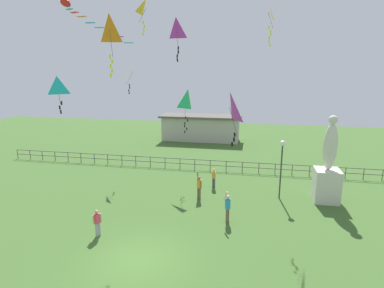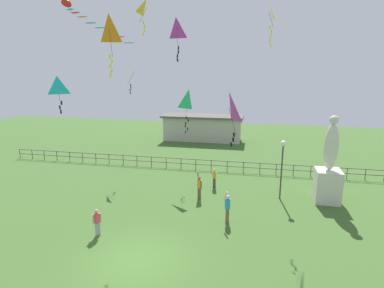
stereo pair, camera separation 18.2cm
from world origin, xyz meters
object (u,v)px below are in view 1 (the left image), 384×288
kite_7 (268,13)px  kite_4 (110,31)px  kite_8 (58,87)px  streamer_kite (71,3)px  person_0 (199,186)px  lamppost (282,156)px  person_3 (228,206)px  kite_1 (133,72)px  kite_6 (188,100)px  person_1 (97,221)px  statue_monument (327,174)px  person_2 (214,177)px  kite_5 (176,29)px  kite_0 (146,8)px  kite_3 (230,109)px

kite_7 → kite_4: bearing=-133.5°
kite_8 → streamer_kite: streamer_kite is taller
person_0 → streamer_kite: 13.79m
lamppost → person_3: (-3.21, -4.19, -2.01)m
kite_1 → kite_6: size_ratio=0.75×
person_1 → kite_6: (2.90, 9.51, 5.52)m
kite_1 → kite_6: (5.16, -2.05, -2.08)m
statue_monument → kite_6: (-9.94, 2.25, 4.48)m
person_2 → kite_6: 6.10m
lamppost → kite_5: bearing=-154.5°
kite_4 → kite_6: (1.79, 9.07, -3.99)m
kite_0 → person_1: bearing=-103.3°
kite_8 → person_0: bearing=42.8°
kite_4 → person_0: bearing=58.8°
kite_4 → streamer_kite: streamer_kite is taller
kite_0 → kite_6: 7.39m
kite_8 → streamer_kite: size_ratio=0.42×
lamppost → kite_3: bearing=-113.5°
kite_0 → kite_7: size_ratio=0.76×
person_1 → kite_0: bearing=76.7°
statue_monument → person_2: size_ratio=3.90×
person_2 → kite_5: size_ratio=0.63×
statue_monument → kite_8: (-14.55, -7.04, 5.92)m
person_2 → kite_0: 12.35m
kite_8 → kite_4: bearing=4.4°
person_3 → kite_8: (-8.33, -2.69, 6.83)m
person_1 → person_2: size_ratio=1.00×
person_0 → kite_8: 10.82m
kite_5 → streamer_kite: 6.59m
person_0 → kite_0: 11.72m
person_3 → kite_7: (1.86, 5.30, 11.20)m
person_3 → kite_4: 11.15m
person_1 → kite_7: 16.36m
statue_monument → kite_1: 17.01m
lamppost → kite_8: kite_8 is taller
person_1 → kite_7: bearing=44.1°
kite_8 → kite_3: bearing=-0.7°
statue_monument → kite_3: size_ratio=2.37×
person_0 → kite_0: size_ratio=0.93×
person_3 → streamer_kite: streamer_kite is taller
person_0 → kite_8: kite_8 is taller
person_1 → kite_4: 9.59m
statue_monument → kite_1: (-15.10, 4.30, 6.55)m
kite_3 → kite_7: (1.69, 8.09, 5.24)m
person_0 → kite_1: size_ratio=0.77×
kite_0 → kite_8: (-2.97, -5.07, -4.40)m
kite_5 → kite_8: size_ratio=1.29×
person_2 → kite_8: (-6.85, -7.98, 6.96)m
lamppost → streamer_kite: (-12.82, -2.96, 9.46)m
statue_monument → person_0: statue_monument is taller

